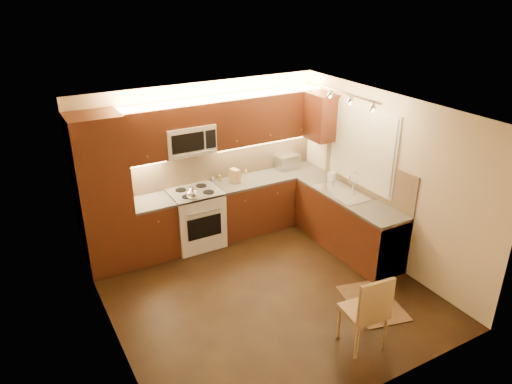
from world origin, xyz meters
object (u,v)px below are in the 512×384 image
sink (344,188)px  soap_bottle (332,174)px  microwave (188,139)px  kettle (192,192)px  knife_block (235,176)px  stove (196,218)px  dining_chair (364,309)px  toaster_oven (287,161)px

sink → soap_bottle: (0.12, 0.48, 0.03)m
microwave → kettle: (-0.13, -0.36, -0.70)m
kettle → knife_block: size_ratio=0.89×
stove → sink: size_ratio=1.07×
microwave → dining_chair: (0.75, -3.21, -1.23)m
sink → toaster_oven: (-0.20, 1.33, 0.04)m
sink → soap_bottle: size_ratio=4.00×
microwave → sink: microwave is taller
knife_block → toaster_oven: bearing=-6.3°
kettle → toaster_oven: bearing=13.3°
toaster_oven → dining_chair: 3.48m
dining_chair → knife_block: bearing=97.3°
sink → dining_chair: bearing=-122.6°
stove → knife_block: (0.72, 0.06, 0.55)m
stove → soap_bottle: (2.12, -0.65, 0.55)m
toaster_oven → knife_block: size_ratio=1.77×
knife_block → soap_bottle: 1.56m
toaster_oven → soap_bottle: toaster_oven is taller
kettle → knife_block: knife_block is taller
knife_block → soap_bottle: size_ratio=1.04×
microwave → knife_block: microwave is taller
stove → soap_bottle: bearing=-17.0°
kettle → soap_bottle: kettle is taller
soap_bottle → toaster_oven: bearing=95.0°
microwave → dining_chair: size_ratio=0.77×
microwave → kettle: microwave is taller
stove → dining_chair: dining_chair is taller
microwave → soap_bottle: (2.12, -0.78, -0.71)m
microwave → soap_bottle: size_ratio=3.54×
microwave → toaster_oven: microwave is taller
toaster_oven → knife_block: 1.09m
stove → sink: sink is taller
stove → dining_chair: bearing=-76.2°
sink → kettle: (-2.13, 0.90, 0.05)m
stove → knife_block: size_ratio=4.10×
sink → knife_block: 1.74m
sink → dining_chair: size_ratio=0.87×
microwave → soap_bottle: 2.37m
kettle → toaster_oven: size_ratio=0.50×
sink → kettle: kettle is taller
sink → stove: bearing=150.6°
stove → toaster_oven: size_ratio=2.32×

